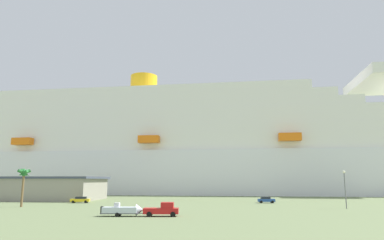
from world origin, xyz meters
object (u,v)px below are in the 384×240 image
cruise_ship (218,151)px  palm_tree (24,176)px  street_lamp (345,184)px  small_boat_on_trailer (125,210)px  parked_car_blue_suv (266,200)px  parked_car_yellow_taxi (80,200)px  pickup_truck (163,210)px

cruise_ship → palm_tree: (-46.42, -70.02, -11.20)m
cruise_ship → street_lamp: size_ratio=35.22×
cruise_ship → street_lamp: bearing=-73.1°
cruise_ship → palm_tree: 84.76m
small_boat_on_trailer → parked_car_blue_suv: (29.08, 33.23, -0.13)m
cruise_ship → palm_tree: size_ratio=32.68×
parked_car_blue_suv → street_lamp: bearing=-53.4°
parked_car_yellow_taxi → parked_car_blue_suv: (47.43, 0.75, -0.00)m
palm_tree → street_lamp: bearing=-2.5°
cruise_ship → parked_car_yellow_taxi: cruise_ship is taller
palm_tree → parked_car_yellow_taxi: 17.00m
street_lamp → parked_car_yellow_taxi: bearing=164.6°
small_boat_on_trailer → pickup_truck: bearing=0.7°
pickup_truck → parked_car_blue_suv: 40.32m
cruise_ship → pickup_truck: bearing=-98.9°
palm_tree → parked_car_blue_suv: size_ratio=1.90×
cruise_ship → street_lamp: 77.31m
pickup_truck → street_lamp: size_ratio=0.73×
palm_tree → street_lamp: 68.60m
cruise_ship → small_boat_on_trailer: size_ratio=34.80×
pickup_truck → small_boat_on_trailer: bearing=-179.3°
small_boat_on_trailer → street_lamp: bearing=20.6°
small_boat_on_trailer → parked_car_yellow_taxi: size_ratio=1.59×
palm_tree → street_lamp: palm_tree is taller
parked_car_blue_suv → small_boat_on_trailer: bearing=-131.2°
pickup_truck → parked_car_yellow_taxi: bearing=127.1°
pickup_truck → palm_tree: 37.98m
palm_tree → cruise_ship: bearing=56.5°
street_lamp → palm_tree: bearing=177.5°
cruise_ship → parked_car_yellow_taxi: 70.17m
cruise_ship → parked_car_yellow_taxi: size_ratio=55.47×
palm_tree → parked_car_yellow_taxi: (8.12, 13.75, -5.82)m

